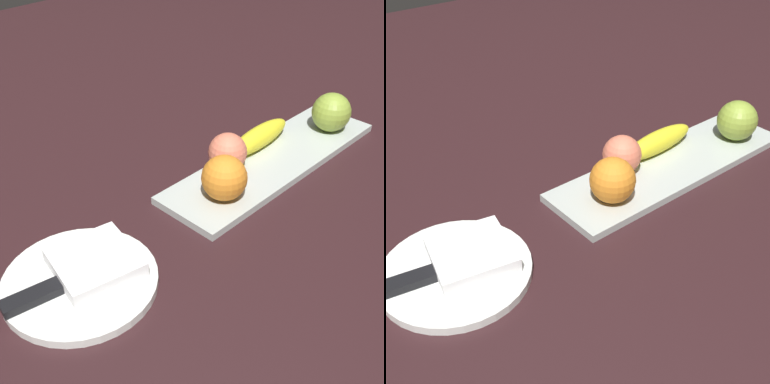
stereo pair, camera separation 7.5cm
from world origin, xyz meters
The scene contains 9 objects.
ground_plane centered at (0.00, 0.00, 0.00)m, with size 2.40×2.40×0.00m, color black.
fruit_tray centered at (0.04, -0.02, 0.01)m, with size 0.46×0.13×0.01m, color #B2BCB6.
apple centered at (0.20, -0.04, 0.05)m, with size 0.07×0.07×0.07m, color #8BA739.
banana centered at (0.05, 0.02, 0.03)m, with size 0.16×0.04×0.04m, color yellow.
orange_near_apple centered at (-0.11, -0.04, 0.05)m, with size 0.07×0.07×0.07m, color orange.
peach centered at (-0.04, 0.01, 0.05)m, with size 0.07×0.07×0.07m, color #E47557.
dinner_plate centered at (-0.37, -0.02, 0.01)m, with size 0.20×0.20×0.01m, color white.
folded_napkin centered at (-0.35, -0.02, 0.02)m, with size 0.10×0.10×0.02m, color white.
knife centered at (-0.41, -0.02, 0.02)m, with size 0.18×0.06×0.01m.
Camera 2 is at (-0.55, -0.50, 0.48)m, focal length 47.47 mm.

